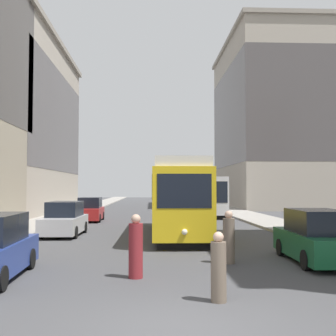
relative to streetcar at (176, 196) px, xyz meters
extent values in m
plane|color=#424244|center=(-0.88, -15.27, -2.10)|extent=(200.00, 200.00, 0.00)
cube|color=gray|center=(-9.01, 24.73, -2.03)|extent=(3.32, 120.00, 0.15)
cube|color=gray|center=(7.25, 24.73, -2.03)|extent=(3.32, 120.00, 0.15)
cube|color=black|center=(0.00, 0.01, -1.93)|extent=(2.34, 11.49, 0.35)
cube|color=gold|center=(0.00, 0.01, -0.20)|extent=(2.75, 12.50, 3.10)
cube|color=black|center=(0.00, 0.01, 0.50)|extent=(2.77, 12.00, 1.08)
cube|color=silver|center=(0.00, 0.01, 1.57)|extent=(2.53, 12.24, 0.44)
cube|color=black|center=(-0.07, -6.20, 0.34)|extent=(2.21, 0.11, 1.40)
sphere|color=#F2EACC|center=(-0.07, -6.27, -1.30)|extent=(0.24, 0.24, 0.24)
cube|color=black|center=(3.65, 15.44, -1.93)|extent=(2.37, 10.35, 0.35)
cube|color=silver|center=(3.65, 15.44, -0.20)|extent=(2.77, 11.26, 3.10)
cube|color=black|center=(3.65, 15.44, 0.34)|extent=(2.79, 10.81, 1.30)
cube|color=black|center=(3.54, 9.86, 0.11)|extent=(2.31, 0.12, 1.71)
cylinder|color=black|center=(-6.88, 7.88, -1.78)|extent=(0.19, 0.64, 0.64)
cylinder|color=black|center=(-6.92, 10.53, -1.78)|extent=(0.19, 0.64, 0.64)
cylinder|color=black|center=(-5.17, 7.91, -1.78)|extent=(0.19, 0.64, 0.64)
cylinder|color=black|center=(-5.21, 10.56, -1.78)|extent=(0.19, 0.64, 0.64)
cube|color=maroon|center=(-6.05, 9.22, -1.50)|extent=(1.86, 4.30, 0.84)
cube|color=black|center=(-6.05, 9.33, -0.68)|extent=(1.62, 2.38, 0.80)
cylinder|color=black|center=(-6.93, -1.67, -1.78)|extent=(0.19, 0.64, 0.64)
cylinder|color=black|center=(-6.87, 1.07, -1.78)|extent=(0.19, 0.64, 0.64)
cylinder|color=black|center=(-5.22, -1.71, -1.78)|extent=(0.19, 0.64, 0.64)
cylinder|color=black|center=(-5.16, 1.04, -1.78)|extent=(0.19, 0.64, 0.64)
cube|color=#B2B2B7|center=(-6.05, -0.32, -1.50)|extent=(1.89, 4.47, 0.84)
cube|color=black|center=(-6.05, -0.21, -0.68)|extent=(1.64, 2.47, 0.80)
cylinder|color=black|center=(5.20, -7.36, -1.78)|extent=(0.20, 0.65, 0.64)
cylinder|color=black|center=(3.49, -7.31, -1.78)|extent=(0.20, 0.65, 0.64)
cylinder|color=black|center=(3.39, -10.12, -1.78)|extent=(0.20, 0.65, 0.64)
cube|color=#14512D|center=(4.29, -8.74, -1.50)|extent=(1.95, 4.60, 0.84)
cube|color=black|center=(4.29, -8.86, -0.68)|extent=(1.67, 2.55, 0.80)
cylinder|color=black|center=(-5.14, -12.38, -1.78)|extent=(0.20, 0.65, 0.64)
cylinder|color=black|center=(-5.24, -9.48, -1.78)|extent=(0.20, 0.65, 0.64)
cylinder|color=maroon|center=(-1.86, -10.96, -1.32)|extent=(0.41, 0.41, 1.55)
sphere|color=tan|center=(-1.86, -10.96, -0.42)|extent=(0.28, 0.28, 0.28)
cylinder|color=#6B5B4C|center=(0.10, -13.53, -1.42)|extent=(0.35, 0.35, 1.35)
sphere|color=tan|center=(0.10, -13.53, -0.64)|extent=(0.24, 0.24, 0.24)
cylinder|color=#6B5B4C|center=(1.23, -8.80, -1.34)|extent=(0.40, 0.40, 1.53)
sphere|color=tan|center=(1.23, -8.80, -0.45)|extent=(0.27, 0.27, 0.27)
cube|color=gray|center=(-16.81, 19.63, 15.02)|extent=(12.88, 22.78, 0.50)
cube|color=#A89E8E|center=(14.32, 32.32, 8.75)|extent=(10.81, 21.90, 21.70)
cube|color=#544F4E|center=(14.32, 32.32, 9.84)|extent=(10.85, 21.94, 13.02)
cube|color=gray|center=(14.32, 32.32, 19.85)|extent=(11.41, 22.50, 0.50)
camera|label=1|loc=(-1.46, -23.00, 0.49)|focal=44.56mm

